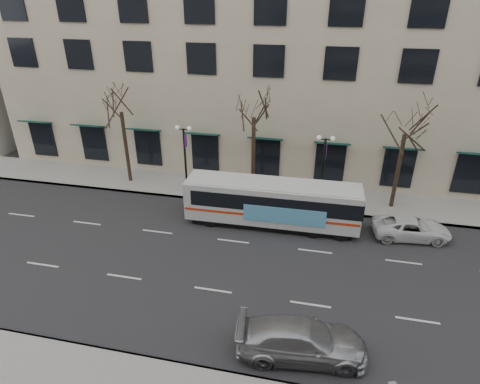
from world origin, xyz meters
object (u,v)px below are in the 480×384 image
(tree_far_mid, at_px, (254,104))
(tree_far_right, at_px, (408,120))
(lamp_post_right, at_px, (323,167))
(white_pickup, at_px, (411,228))
(silver_car, at_px, (302,340))
(tree_far_left, at_px, (120,99))
(city_bus, at_px, (273,202))
(lamp_post_left, at_px, (185,156))

(tree_far_mid, bearing_deg, tree_far_right, -0.00)
(lamp_post_right, bearing_deg, tree_far_mid, 173.17)
(tree_far_right, bearing_deg, white_pickup, -78.80)
(silver_car, bearing_deg, white_pickup, -36.19)
(tree_far_left, distance_m, tree_far_right, 20.00)
(city_bus, bearing_deg, tree_far_mid, 116.50)
(lamp_post_right, distance_m, silver_car, 13.77)
(tree_far_mid, height_order, lamp_post_right, tree_far_mid)
(tree_far_left, relative_size, lamp_post_left, 1.60)
(tree_far_left, height_order, white_pickup, tree_far_left)
(tree_far_right, bearing_deg, silver_car, -110.25)
(tree_far_mid, xyz_separation_m, lamp_post_right, (5.01, -0.60, -3.96))
(lamp_post_left, bearing_deg, white_pickup, -11.07)
(tree_far_mid, xyz_separation_m, city_bus, (2.07, -4.01, -5.25))
(lamp_post_right, height_order, silver_car, lamp_post_right)
(tree_far_mid, xyz_separation_m, tree_far_right, (10.00, -0.00, -0.48))
(tree_far_left, distance_m, lamp_post_left, 6.29)
(lamp_post_left, height_order, lamp_post_right, same)
(lamp_post_right, distance_m, white_pickup, 6.89)
(tree_far_left, bearing_deg, tree_far_right, 0.00)
(tree_far_mid, relative_size, lamp_post_left, 1.64)
(lamp_post_left, distance_m, lamp_post_right, 10.00)
(tree_far_left, xyz_separation_m, white_pickup, (20.73, -3.68, -6.05))
(city_bus, height_order, white_pickup, city_bus)
(tree_far_right, height_order, lamp_post_right, tree_far_right)
(white_pickup, bearing_deg, tree_far_left, 73.78)
(white_pickup, bearing_deg, lamp_post_right, 55.56)
(tree_far_mid, distance_m, lamp_post_left, 6.40)
(lamp_post_right, bearing_deg, tree_far_left, 177.71)
(tree_far_left, distance_m, white_pickup, 21.90)
(tree_far_right, distance_m, silver_car, 16.15)
(city_bus, bearing_deg, lamp_post_right, 48.38)
(lamp_post_left, distance_m, silver_car, 16.88)
(tree_far_left, height_order, silver_car, tree_far_left)
(tree_far_mid, height_order, tree_far_right, tree_far_mid)
(lamp_post_right, relative_size, white_pickup, 1.12)
(silver_car, bearing_deg, city_bus, 8.11)
(white_pickup, bearing_deg, silver_car, 144.29)
(lamp_post_left, distance_m, white_pickup, 16.18)
(lamp_post_right, bearing_deg, lamp_post_left, 180.00)
(tree_far_mid, height_order, silver_car, tree_far_mid)
(tree_far_right, height_order, lamp_post_left, tree_far_right)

